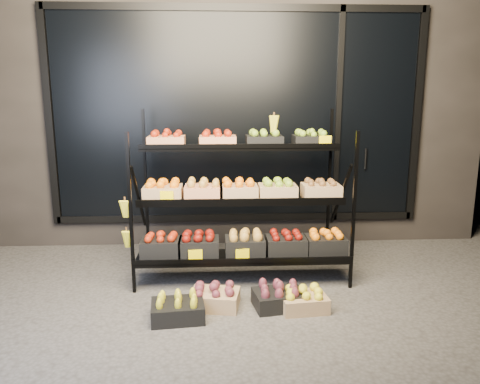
{
  "coord_description": "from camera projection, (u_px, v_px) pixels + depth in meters",
  "views": [
    {
      "loc": [
        -0.25,
        -3.95,
        1.85
      ],
      "look_at": [
        -0.01,
        0.55,
        0.87
      ],
      "focal_mm": 35.0,
      "sensor_mm": 36.0,
      "label": 1
    }
  ],
  "objects": [
    {
      "name": "floor_crate_left",
      "position": [
        215.0,
        297.0,
        4.07
      ],
      "size": [
        0.46,
        0.37,
        0.21
      ],
      "rotation": [
        0.0,
        0.0,
        -0.17
      ],
      "color": "tan",
      "rests_on": "ground"
    },
    {
      "name": "floor_crate_midleft",
      "position": [
        178.0,
        308.0,
        3.85
      ],
      "size": [
        0.46,
        0.36,
        0.21
      ],
      "rotation": [
        0.0,
        0.0,
        0.11
      ],
      "color": "black",
      "rests_on": "ground"
    },
    {
      "name": "ground",
      "position": [
        245.0,
        298.0,
        4.26
      ],
      "size": [
        24.0,
        24.0,
        0.0
      ],
      "primitive_type": "plane",
      "color": "#514F4C",
      "rests_on": "ground"
    },
    {
      "name": "building",
      "position": [
        233.0,
        98.0,
        6.42
      ],
      "size": [
        6.0,
        2.08,
        3.5
      ],
      "color": "#2D2826",
      "rests_on": "ground"
    },
    {
      "name": "display_rack",
      "position": [
        241.0,
        199.0,
        4.68
      ],
      "size": [
        2.18,
        1.02,
        1.72
      ],
      "color": "black",
      "rests_on": "ground"
    },
    {
      "name": "floor_crate_midright",
      "position": [
        303.0,
        300.0,
        4.02
      ],
      "size": [
        0.42,
        0.33,
        0.2
      ],
      "rotation": [
        0.0,
        0.0,
        0.11
      ],
      "color": "tan",
      "rests_on": "ground"
    },
    {
      "name": "floor_crate_right",
      "position": [
        279.0,
        297.0,
        4.06
      ],
      "size": [
        0.47,
        0.38,
        0.21
      ],
      "rotation": [
        0.0,
        0.0,
        0.17
      ],
      "color": "black",
      "rests_on": "ground"
    }
  ]
}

